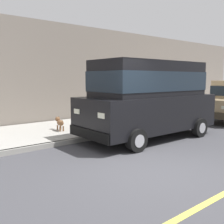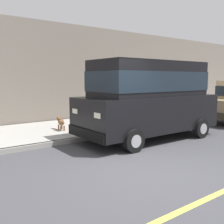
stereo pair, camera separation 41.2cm
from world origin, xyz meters
TOP-DOWN VIEW (x-y plane):
  - ground_plane at (0.00, 0.00)m, footprint 80.00×80.00m
  - curb at (-3.20, 0.00)m, footprint 0.16×64.00m
  - sidewalk at (-5.00, 0.00)m, footprint 3.60×64.00m
  - car_black_van at (-2.18, 2.16)m, footprint 2.18×4.92m
  - dog_brown at (-4.64, 0.20)m, footprint 0.75×0.27m
  - building_facade at (-7.10, 5.76)m, footprint 0.50×20.00m

SIDE VIEW (x-z plane):
  - ground_plane at x=0.00m, z-range 0.00..0.00m
  - curb at x=-3.20m, z-range 0.00..0.14m
  - sidewalk at x=-5.00m, z-range 0.00..0.14m
  - dog_brown at x=-4.64m, z-range 0.18..0.67m
  - car_black_van at x=-2.18m, z-range 0.13..2.65m
  - building_facade at x=-7.10m, z-range 0.00..4.38m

